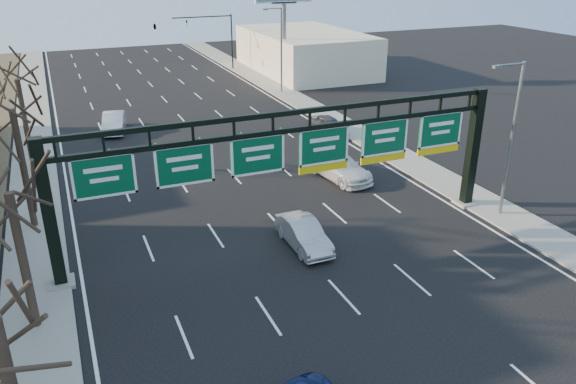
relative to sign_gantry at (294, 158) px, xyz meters
name	(u,v)px	position (x,y,z in m)	size (l,w,h in m)	color
ground	(366,321)	(-0.16, -8.00, -4.63)	(160.00, 160.00, 0.00)	black
sidewalk_left	(34,194)	(-12.96, 12.00, -4.57)	(3.00, 120.00, 0.12)	gray
sidewalk_right	(378,144)	(12.64, 12.00, -4.57)	(3.00, 120.00, 0.12)	gray
lane_markings	(226,167)	(-0.16, 12.00, -4.62)	(21.60, 120.00, 0.01)	white
sign_gantry	(294,158)	(0.00, 0.00, 0.00)	(24.60, 1.20, 7.20)	black
building_right_distant	(305,52)	(19.84, 42.00, -2.13)	(12.00, 20.00, 5.00)	beige
tree_gantry	(3,167)	(-12.96, -3.00, 2.48)	(3.60, 3.60, 8.48)	black
tree_mid	(8,90)	(-12.96, 7.00, 3.23)	(3.60, 3.60, 9.24)	black
tree_far	(14,64)	(-12.96, 17.00, 2.86)	(3.60, 3.60, 8.86)	black
streetlight_near	(511,133)	(12.31, -2.00, 0.45)	(2.15, 0.22, 9.00)	slate
streetlight_far	(280,46)	(12.31, 32.00, 0.45)	(2.15, 0.22, 9.00)	slate
billboard_right	(284,2)	(14.84, 36.98, 4.43)	(7.00, 0.50, 12.00)	slate
traffic_signal_mast	(185,29)	(5.53, 47.00, 0.87)	(10.16, 0.54, 7.00)	black
car_silver_sedan	(304,234)	(0.11, -1.02, -3.89)	(1.56, 4.47, 1.47)	#A3A4A8
car_white_wagon	(339,167)	(6.41, 6.92, -3.82)	(2.27, 5.59, 1.62)	white
car_grey_far	(329,125)	(10.34, 16.27, -3.87)	(1.79, 4.45, 1.52)	#3D3F42
car_silver_distant	(114,123)	(-6.43, 24.07, -3.81)	(1.73, 4.97, 1.64)	silver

